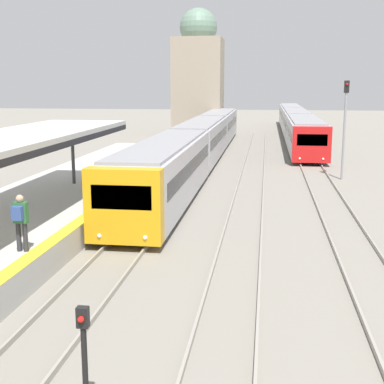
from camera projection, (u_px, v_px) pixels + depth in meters
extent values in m
cube|color=black|center=(16.00, 159.00, 15.63)|extent=(0.08, 24.58, 0.24)
cylinder|color=#47474C|center=(73.00, 156.00, 25.68)|extent=(0.16, 0.16, 2.70)
cylinder|color=#2D2D33|center=(19.00, 237.00, 15.34)|extent=(0.14, 0.14, 0.85)
cylinder|color=#2D2D33|center=(25.00, 237.00, 15.32)|extent=(0.14, 0.14, 0.85)
cube|color=#2D6638|center=(21.00, 212.00, 15.19)|extent=(0.40, 0.22, 0.60)
sphere|color=tan|center=(20.00, 199.00, 15.11)|extent=(0.22, 0.22, 0.22)
cube|color=#334C8E|center=(17.00, 213.00, 14.99)|extent=(0.30, 0.18, 0.40)
cube|color=gold|center=(124.00, 206.00, 18.18)|extent=(2.66, 0.70, 2.59)
cube|color=black|center=(121.00, 197.00, 17.79)|extent=(2.07, 0.04, 0.83)
sphere|color=#EFEACC|center=(99.00, 236.00, 18.15)|extent=(0.16, 0.16, 0.16)
sphere|color=#EFEACC|center=(145.00, 238.00, 17.94)|extent=(0.16, 0.16, 0.16)
cube|color=#B7B7BC|center=(165.00, 171.00, 25.46)|extent=(2.66, 14.30, 2.59)
cube|color=gray|center=(165.00, 143.00, 25.19)|extent=(2.34, 14.01, 0.12)
cube|color=black|center=(165.00, 165.00, 25.40)|extent=(2.68, 13.16, 0.67)
cylinder|color=black|center=(116.00, 219.00, 21.34)|extent=(0.12, 0.70, 0.70)
cylinder|color=black|center=(172.00, 221.00, 21.03)|extent=(0.12, 0.70, 0.70)
cylinder|color=black|center=(161.00, 179.00, 30.36)|extent=(0.12, 0.70, 0.70)
cylinder|color=black|center=(200.00, 180.00, 30.06)|extent=(0.12, 0.70, 0.70)
cube|color=#B7B7BC|center=(202.00, 140.00, 39.68)|extent=(2.66, 14.30, 2.59)
cube|color=gray|center=(202.00, 122.00, 39.42)|extent=(2.34, 14.01, 0.12)
cube|color=black|center=(202.00, 136.00, 39.63)|extent=(2.68, 13.16, 0.67)
cylinder|color=black|center=(177.00, 165.00, 35.56)|extent=(0.12, 0.70, 0.70)
cylinder|color=black|center=(210.00, 166.00, 35.26)|extent=(0.12, 0.70, 0.70)
cylinder|color=black|center=(195.00, 149.00, 44.59)|extent=(0.12, 0.70, 0.70)
cylinder|color=black|center=(222.00, 149.00, 44.28)|extent=(0.12, 0.70, 0.70)
cube|color=#B7B7BC|center=(219.00, 125.00, 53.91)|extent=(2.66, 14.30, 2.59)
cube|color=gray|center=(219.00, 112.00, 53.64)|extent=(2.34, 14.01, 0.12)
cube|color=black|center=(219.00, 123.00, 53.85)|extent=(2.68, 13.16, 0.67)
cylinder|color=black|center=(203.00, 142.00, 49.79)|extent=(0.12, 0.70, 0.70)
cylinder|color=black|center=(227.00, 142.00, 49.48)|extent=(0.12, 0.70, 0.70)
cylinder|color=black|center=(213.00, 133.00, 58.81)|extent=(0.12, 0.70, 0.70)
cylinder|color=black|center=(233.00, 133.00, 58.51)|extent=(0.12, 0.70, 0.70)
cube|color=red|center=(312.00, 145.00, 37.16)|extent=(2.65, 0.70, 2.50)
cube|color=black|center=(312.00, 140.00, 36.77)|extent=(2.07, 0.04, 0.80)
sphere|color=#EFEACC|center=(300.00, 158.00, 37.12)|extent=(0.16, 0.16, 0.16)
sphere|color=#EFEACC|center=(323.00, 159.00, 36.90)|extent=(0.16, 0.16, 0.16)
cube|color=#B7B7BC|center=(304.00, 135.00, 44.43)|extent=(2.65, 14.29, 2.50)
cube|color=gray|center=(305.00, 119.00, 44.17)|extent=(2.33, 14.00, 0.12)
cube|color=black|center=(305.00, 131.00, 44.38)|extent=(2.67, 13.14, 0.65)
cylinder|color=black|center=(293.00, 156.00, 40.31)|extent=(0.12, 0.70, 0.70)
cylinder|color=black|center=(323.00, 156.00, 40.00)|extent=(0.12, 0.70, 0.70)
cylinder|color=black|center=(288.00, 143.00, 49.32)|extent=(0.12, 0.70, 0.70)
cylinder|color=black|center=(313.00, 143.00, 49.02)|extent=(0.12, 0.70, 0.70)
cube|color=#B7B7BC|center=(296.00, 123.00, 58.64)|extent=(2.65, 14.29, 2.50)
cube|color=gray|center=(296.00, 111.00, 58.38)|extent=(2.33, 14.00, 0.12)
cube|color=black|center=(296.00, 120.00, 58.59)|extent=(2.67, 13.14, 0.65)
cylinder|color=black|center=(286.00, 137.00, 54.52)|extent=(0.12, 0.70, 0.70)
cylinder|color=black|center=(309.00, 137.00, 54.21)|extent=(0.12, 0.70, 0.70)
cylinder|color=black|center=(284.00, 130.00, 63.53)|extent=(0.12, 0.70, 0.70)
cylinder|color=black|center=(303.00, 130.00, 63.23)|extent=(0.12, 0.70, 0.70)
cube|color=#B7B7BC|center=(290.00, 115.00, 72.85)|extent=(2.65, 14.29, 2.50)
cube|color=gray|center=(291.00, 105.00, 72.59)|extent=(2.33, 14.00, 0.12)
cube|color=black|center=(290.00, 113.00, 72.79)|extent=(2.67, 13.14, 0.65)
cylinder|color=black|center=(282.00, 126.00, 68.72)|extent=(0.12, 0.70, 0.70)
cylinder|color=black|center=(300.00, 126.00, 68.42)|extent=(0.12, 0.70, 0.70)
cylinder|color=black|center=(281.00, 121.00, 77.74)|extent=(0.12, 0.70, 0.70)
cylinder|color=black|center=(296.00, 122.00, 77.43)|extent=(0.12, 0.70, 0.70)
cylinder|color=black|center=(85.00, 372.00, 9.07)|extent=(0.10, 0.10, 1.65)
cube|color=black|center=(83.00, 317.00, 8.87)|extent=(0.20, 0.14, 0.36)
sphere|color=red|center=(81.00, 319.00, 8.79)|extent=(0.11, 0.11, 0.11)
cylinder|color=gray|center=(344.00, 131.00, 31.60)|extent=(0.14, 0.14, 5.85)
cube|color=black|center=(347.00, 87.00, 31.09)|extent=(0.28, 0.20, 0.70)
sphere|color=red|center=(347.00, 84.00, 30.94)|extent=(0.14, 0.14, 0.14)
cube|color=gray|center=(198.00, 87.00, 60.76)|extent=(5.44, 5.44, 10.72)
sphere|color=slate|center=(198.00, 27.00, 59.48)|extent=(4.19, 4.19, 4.19)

